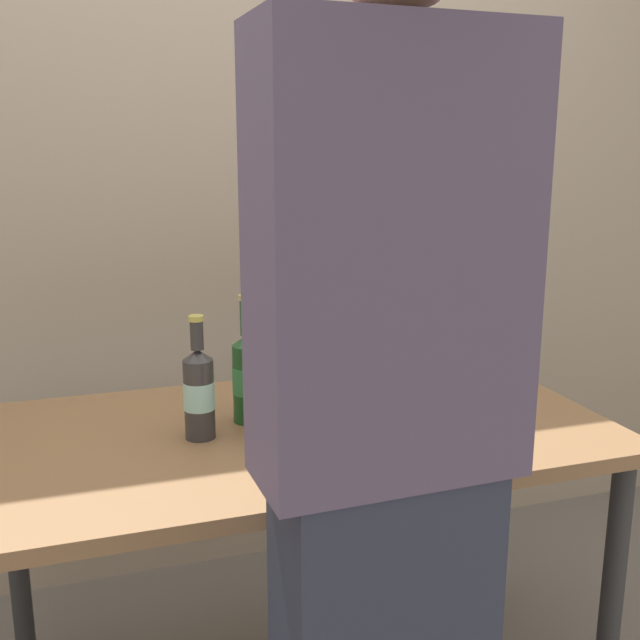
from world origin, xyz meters
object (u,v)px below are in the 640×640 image
Objects in this scene: beer_bottle_brown at (275,388)px; coffee_mug at (340,441)px; beer_bottle_amber at (199,391)px; beer_bottle_green at (247,375)px; beer_bottle_dark at (288,370)px; person_figure at (387,439)px; laptop at (399,373)px.

beer_bottle_brown is 0.21m from coffee_mug.
beer_bottle_amber is 0.92× the size of beer_bottle_green.
person_figure is (-0.01, -0.61, 0.07)m from beer_bottle_dark.
person_figure is at bearing -70.99° from beer_bottle_amber.
beer_bottle_amber is 0.22m from beer_bottle_dark.
beer_bottle_brown is at bearing -121.80° from beer_bottle_dark.
coffee_mug is at bearing -128.18° from laptop.
beer_bottle_amber is 0.17m from beer_bottle_brown.
laptop is at bearing 27.55° from beer_bottle_brown.
laptop is 0.44m from beer_bottle_green.
laptop is at bearing 10.61° from beer_bottle_green.
coffee_mug is at bearing -43.99° from beer_bottle_amber.
laptop is 1.01× the size of beer_bottle_dark.
person_figure is 0.37m from coffee_mug.
beer_bottle_amber is 0.15× the size of person_figure.
beer_bottle_brown is 2.52× the size of coffee_mug.
beer_bottle_green is 0.90× the size of beer_bottle_dark.
beer_bottle_green reaches higher than laptop.
beer_bottle_amber reaches higher than laptop.
beer_bottle_amber is at bearing -172.00° from beer_bottle_dark.
person_figure is at bearing -97.89° from coffee_mug.
beer_bottle_dark is (0.09, -0.04, 0.01)m from beer_bottle_green.
beer_bottle_dark reaches higher than beer_bottle_brown.
beer_bottle_dark is at bearing -161.01° from laptop.
beer_bottle_green is at bearing -169.39° from laptop.
laptop is 0.57m from beer_bottle_amber.
laptop is 0.45m from beer_bottle_brown.
coffee_mug is at bearing -82.78° from beer_bottle_dark.
beer_bottle_brown is at bearing -74.92° from beer_bottle_green.
person_figure is (0.04, -0.52, 0.08)m from beer_bottle_brown.
beer_bottle_green is at bearing 96.61° from person_figure.
beer_bottle_brown is at bearing -20.14° from beer_bottle_amber.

